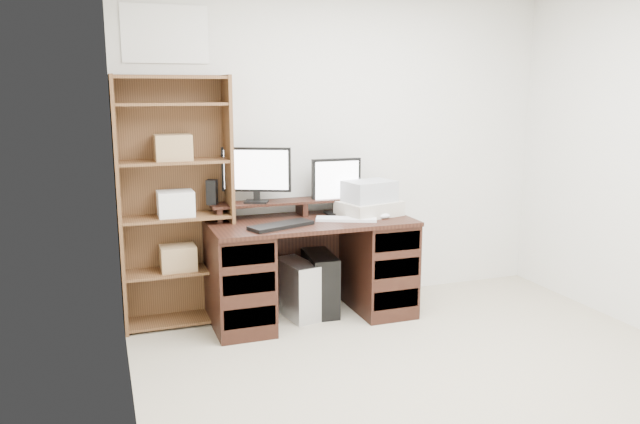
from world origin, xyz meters
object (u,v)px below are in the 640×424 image
desk (311,267)px  printer (369,208)px  tower_silver (297,289)px  monitor_wide (256,172)px  tower_black (320,283)px  monitor_small (336,184)px  bookshelf (175,200)px

desk → printer: 0.64m
printer → tower_silver: printer is taller
monitor_wide → tower_black: size_ratio=1.02×
tower_silver → tower_black: 0.20m
monitor_small → tower_silver: monitor_small is taller
desk → monitor_wide: bearing=149.5°
desk → tower_black: (0.10, 0.08, -0.16)m
monitor_small → tower_silver: (-0.37, -0.13, -0.77)m
desk → monitor_small: bearing=32.1°
monitor_wide → monitor_small: size_ratio=1.13×
bookshelf → tower_silver: bearing=-11.2°
printer → tower_silver: bearing=161.8°
desk → monitor_wide: 0.82m
monitor_wide → monitor_small: monitor_wide is taller
printer → monitor_small: bearing=128.0°
monitor_wide → bookshelf: (-0.60, 0.01, -0.18)m
monitor_small → bookshelf: bookshelf is taller
monitor_small → printer: (0.21, -0.16, -0.18)m
printer → tower_silver: size_ratio=1.03×
desk → monitor_small: 0.67m
desk → tower_silver: desk is taller
printer → bookshelf: bookshelf is taller
tower_black → bookshelf: (-1.05, 0.14, 0.69)m
tower_silver → tower_black: bearing=-1.1°
tower_silver → bookshelf: bookshelf is taller
desk → tower_silver: (-0.10, 0.04, -0.18)m
desk → printer: printer is taller
tower_black → bookshelf: 1.27m
bookshelf → monitor_wide: bearing=-0.5°
printer → tower_silver: (-0.57, 0.03, -0.59)m
desk → printer: bearing=1.6°
monitor_wide → tower_silver: 0.94m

